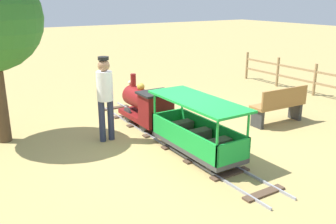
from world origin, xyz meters
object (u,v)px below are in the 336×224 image
at_px(park_bench, 280,105).
at_px(conductor_person, 105,92).
at_px(passenger_car, 197,132).
at_px(locomotive, 147,105).

bearing_deg(park_bench, conductor_person, 162.86).
bearing_deg(passenger_car, locomotive, 90.00).
xyz_separation_m(locomotive, park_bench, (2.52, -1.36, -0.07)).
distance_m(locomotive, park_bench, 2.87).
xyz_separation_m(passenger_car, park_bench, (2.52, 0.40, -0.01)).
height_order(conductor_person, park_bench, conductor_person).
relative_size(locomotive, conductor_person, 0.89).
xyz_separation_m(locomotive, passenger_car, (0.00, -1.76, -0.06)).
distance_m(passenger_car, conductor_person, 1.89).
distance_m(passenger_car, park_bench, 2.55).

